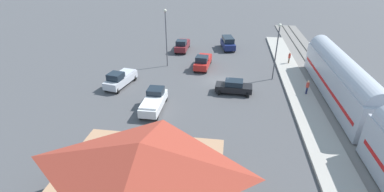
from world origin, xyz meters
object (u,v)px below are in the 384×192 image
(pickup_red, at_px, (203,61))
(sedan_black, at_px, (234,87))
(pedestrian_on_platform, at_px, (289,57))
(suv_navy, at_px, (228,43))
(pickup_white, at_px, (154,101))
(station_building, at_px, (143,175))
(pickup_silver, at_px, (120,79))
(light_pole_lot_center, at_px, (166,32))
(pedestrian_waiting_far, at_px, (307,86))
(light_pole_near_platform, at_px, (277,45))
(pickup_maroon, at_px, (182,45))

(pickup_red, distance_m, sedan_black, 9.39)
(pedestrian_on_platform, height_order, suv_navy, suv_navy)
(suv_navy, relative_size, pickup_white, 0.96)
(station_building, relative_size, pickup_silver, 1.93)
(light_pole_lot_center, bearing_deg, station_building, 99.45)
(pickup_silver, bearing_deg, pickup_red, -141.28)
(sedan_black, bearing_deg, pedestrian_waiting_far, -176.92)
(sedan_black, bearing_deg, pedestrian_on_platform, -127.00)
(light_pole_lot_center, bearing_deg, pickup_red, -179.86)
(pickup_red, height_order, light_pole_near_platform, light_pole_near_platform)
(pickup_white, bearing_deg, sedan_black, -148.85)
(pedestrian_waiting_far, height_order, light_pole_lot_center, light_pole_lot_center)
(pickup_red, bearing_deg, pedestrian_on_platform, -166.61)
(pickup_maroon, distance_m, pickup_red, 9.14)
(pedestrian_waiting_far, relative_size, pickup_silver, 0.30)
(station_building, distance_m, sedan_black, 19.44)
(station_building, xyz_separation_m, pedestrian_waiting_far, (-14.69, -18.92, -1.51))
(sedan_black, height_order, light_pole_lot_center, light_pole_lot_center)
(pickup_silver, height_order, pickup_red, same)
(pickup_white, bearing_deg, light_pole_near_platform, -143.59)
(pickup_maroon, bearing_deg, suv_navy, -165.11)
(station_building, distance_m, pedestrian_on_platform, 33.02)
(sedan_black, bearing_deg, pickup_silver, -0.27)
(pedestrian_on_platform, bearing_deg, pickup_red, 13.39)
(sedan_black, bearing_deg, station_building, 72.38)
(pickup_white, relative_size, light_pole_lot_center, 0.63)
(pedestrian_on_platform, xyz_separation_m, sedan_black, (8.49, 11.26, -0.40))
(station_building, xyz_separation_m, light_pole_lot_center, (4.42, -26.55, 2.56))
(suv_navy, bearing_deg, pickup_maroon, 14.89)
(pickup_red, height_order, light_pole_lot_center, light_pole_lot_center)
(pedestrian_on_platform, height_order, pickup_red, pickup_red)
(pedestrian_waiting_far, bearing_deg, light_pole_near_platform, -53.01)
(pickup_silver, distance_m, light_pole_near_platform, 21.08)
(suv_navy, relative_size, light_pole_near_platform, 0.68)
(pedestrian_on_platform, bearing_deg, light_pole_near_platform, 62.94)
(pickup_silver, xyz_separation_m, light_pole_lot_center, (-4.49, -8.04, 4.32))
(pickup_white, relative_size, pickup_maroon, 1.00)
(pickup_silver, xyz_separation_m, pickup_white, (-5.99, 5.37, 0.00))
(pedestrian_waiting_far, xyz_separation_m, suv_navy, (10.04, -17.71, -0.13))
(pickup_silver, bearing_deg, pedestrian_waiting_far, -179.01)
(light_pole_lot_center, bearing_deg, suv_navy, -131.96)
(pickup_silver, bearing_deg, station_building, 115.69)
(pickup_red, distance_m, light_pole_lot_center, 7.03)
(pedestrian_waiting_far, xyz_separation_m, pickup_white, (17.60, 5.78, -0.25))
(pickup_maroon, distance_m, light_pole_near_platform, 18.66)
(light_pole_near_platform, xyz_separation_m, light_pole_lot_center, (15.62, -3.00, 0.49))
(pedestrian_waiting_far, relative_size, suv_navy, 0.33)
(pedestrian_waiting_far, height_order, pickup_silver, pickup_silver)
(pickup_white, bearing_deg, pickup_maroon, -88.63)
(pickup_white, distance_m, pickup_maroon, 21.35)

